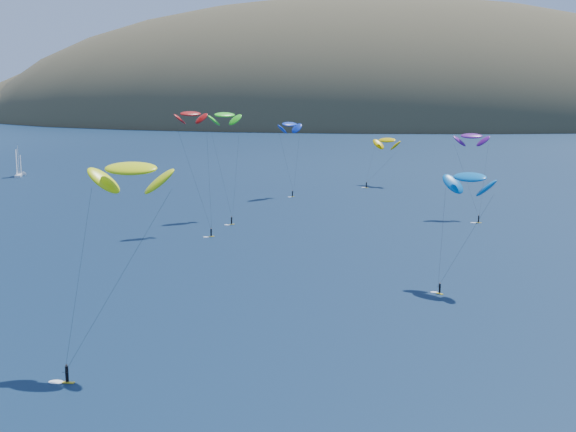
% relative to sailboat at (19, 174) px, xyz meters
% --- Properties ---
extents(island, '(730.00, 300.00, 210.00)m').
position_rel_sailboat_xyz_m(island, '(131.49, 364.14, -11.64)').
color(island, '#3D3526').
rests_on(island, ground).
extents(sailboat, '(8.86, 7.89, 10.57)m').
position_rel_sailboat_xyz_m(sailboat, '(0.00, 0.00, 0.00)').
color(sailboat, white).
rests_on(sailboat, ground).
extents(kitesurfer_2, '(11.19, 10.96, 25.80)m').
position_rel_sailboat_xyz_m(kitesurfer_2, '(91.04, -168.28, 22.15)').
color(kitesurfer_2, yellow).
rests_on(kitesurfer_2, ground).
extents(kitesurfer_3, '(8.76, 14.41, 26.79)m').
position_rel_sailboat_xyz_m(kitesurfer_3, '(83.98, -70.09, 23.56)').
color(kitesurfer_3, yellow).
rests_on(kitesurfer_3, ground).
extents(kitesurfer_4, '(8.29, 8.95, 22.57)m').
position_rel_sailboat_xyz_m(kitesurfer_4, '(95.71, -33.86, 19.29)').
color(kitesurfer_4, yellow).
rests_on(kitesurfer_4, ground).
extents(kitesurfer_5, '(10.14, 11.05, 20.40)m').
position_rel_sailboat_xyz_m(kitesurfer_5, '(134.35, -129.27, 16.85)').
color(kitesurfer_5, yellow).
rests_on(kitesurfer_5, ground).
extents(kitesurfer_6, '(8.34, 11.67, 21.71)m').
position_rel_sailboat_xyz_m(kitesurfer_6, '(142.46, -62.67, 18.49)').
color(kitesurfer_6, yellow).
rests_on(kitesurfer_6, ground).
extents(kitesurfer_9, '(9.96, 10.49, 27.61)m').
position_rel_sailboat_xyz_m(kitesurfer_9, '(79.86, -87.83, 24.60)').
color(kitesurfer_9, yellow).
rests_on(kitesurfer_9, ground).
extents(kitesurfer_11, '(11.92, 13.79, 16.64)m').
position_rel_sailboat_xyz_m(kitesurfer_11, '(123.39, -7.57, 13.00)').
color(kitesurfer_11, yellow).
rests_on(kitesurfer_11, ground).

